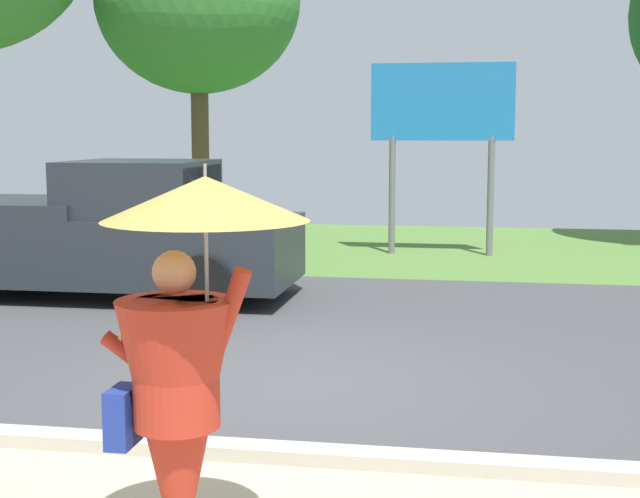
{
  "coord_description": "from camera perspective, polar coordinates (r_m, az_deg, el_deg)",
  "views": [
    {
      "loc": [
        1.67,
        -8.05,
        2.29
      ],
      "look_at": [
        0.09,
        1.0,
        1.1
      ],
      "focal_mm": 51.58,
      "sensor_mm": 36.0,
      "label": 1
    }
  ],
  "objects": [
    {
      "name": "pickup_truck",
      "position": [
        12.97,
        -12.99,
        0.91
      ],
      "size": [
        5.2,
        2.28,
        1.88
      ],
      "rotation": [
        0.0,
        0.0,
        0.05
      ],
      "color": "#23282D",
      "rests_on": "ground_plane"
    },
    {
      "name": "tree_right_mid",
      "position": [
        19.35,
        -7.58,
        15.03
      ],
      "size": [
        4.14,
        4.14,
        6.79
      ],
      "color": "brown",
      "rests_on": "ground_plane"
    },
    {
      "name": "roadside_billboard",
      "position": [
        17.04,
        7.59,
        8.19
      ],
      "size": [
        2.6,
        0.12,
        3.5
      ],
      "color": "slate",
      "rests_on": "ground_plane"
    },
    {
      "name": "ground_plane",
      "position": [
        11.36,
        1.24,
        -4.5
      ],
      "size": [
        40.0,
        22.0,
        0.2
      ],
      "color": "#424244"
    },
    {
      "name": "monk_pedestrian",
      "position": [
        4.7,
        -8.45,
        -7.22
      ],
      "size": [
        1.09,
        1.03,
        2.13
      ],
      "rotation": [
        0.0,
        0.0,
        0.14
      ],
      "color": "#B22D1E",
      "rests_on": "ground_plane"
    }
  ]
}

